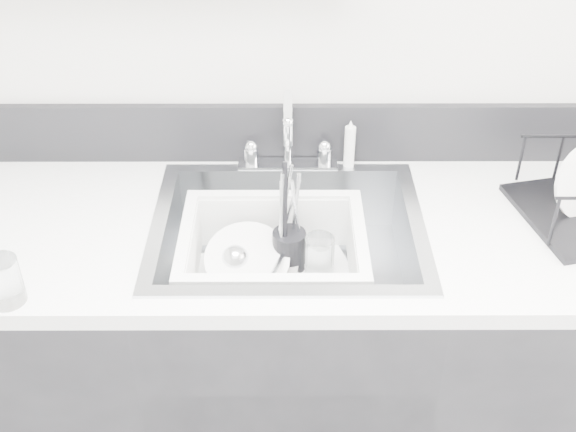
{
  "coord_description": "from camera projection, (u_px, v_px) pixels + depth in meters",
  "views": [
    {
      "loc": [
        -0.0,
        -0.18,
        1.92
      ],
      "look_at": [
        0.0,
        1.14,
        0.98
      ],
      "focal_mm": 45.0,
      "sensor_mm": 36.0,
      "label": 1
    }
  ],
  "objects": [
    {
      "name": "room_shell",
      "position": [
        290.0,
        50.0,
        0.6
      ],
      "size": [
        3.5,
        3.0,
        2.6
      ],
      "color": "silver",
      "rests_on": "ground"
    },
    {
      "name": "counter_run",
      "position": [
        288.0,
        361.0,
        1.96
      ],
      "size": [
        3.2,
        0.62,
        0.92
      ],
      "color": "black",
      "rests_on": "ground"
    },
    {
      "name": "backsplash",
      "position": [
        288.0,
        133.0,
        1.89
      ],
      "size": [
        3.2,
        0.02,
        0.16
      ],
      "primitive_type": "cube",
      "color": "black",
      "rests_on": "counter_run"
    },
    {
      "name": "sink",
      "position": [
        288.0,
        254.0,
        1.75
      ],
      "size": [
        0.64,
        0.52,
        0.2
      ],
      "primitive_type": null,
      "color": "silver",
      "rests_on": "counter_run"
    },
    {
      "name": "faucet",
      "position": [
        288.0,
        150.0,
        1.86
      ],
      "size": [
        0.26,
        0.18,
        0.23
      ],
      "color": "silver",
      "rests_on": "counter_run"
    },
    {
      "name": "side_sprayer",
      "position": [
        350.0,
        144.0,
        1.86
      ],
      "size": [
        0.03,
        0.03,
        0.14
      ],
      "primitive_type": "cylinder",
      "color": "white",
      "rests_on": "counter_run"
    },
    {
      "name": "wash_tub",
      "position": [
        273.0,
        260.0,
        1.72
      ],
      "size": [
        0.52,
        0.46,
        0.17
      ],
      "primitive_type": null,
      "rotation": [
        0.0,
        0.0,
        0.29
      ],
      "color": "white",
      "rests_on": "sink"
    },
    {
      "name": "plate_stack",
      "position": [
        251.0,
        268.0,
        1.76
      ],
      "size": [
        0.25,
        0.25,
        0.1
      ],
      "rotation": [
        0.0,
        0.0,
        -0.2
      ],
      "color": "white",
      "rests_on": "wash_tub"
    },
    {
      "name": "utensil_cup",
      "position": [
        289.0,
        247.0,
        1.78
      ],
      "size": [
        0.08,
        0.08,
        0.28
      ],
      "rotation": [
        0.0,
        0.0,
        0.02
      ],
      "color": "black",
      "rests_on": "wash_tub"
    },
    {
      "name": "ladle",
      "position": [
        261.0,
        268.0,
        1.75
      ],
      "size": [
        0.27,
        0.15,
        0.07
      ],
      "primitive_type": null,
      "rotation": [
        0.0,
        0.0,
        -0.23
      ],
      "color": "silver",
      "rests_on": "wash_tub"
    },
    {
      "name": "tumbler_in_tub",
      "position": [
        319.0,
        255.0,
        1.76
      ],
      "size": [
        0.08,
        0.08,
        0.1
      ],
      "primitive_type": "cylinder",
      "rotation": [
        0.0,
        0.0,
        -0.16
      ],
      "color": "white",
      "rests_on": "wash_tub"
    },
    {
      "name": "tumbler_counter",
      "position": [
        3.0,
        281.0,
        1.45
      ],
      "size": [
        0.08,
        0.08,
        0.1
      ],
      "primitive_type": "cylinder",
      "rotation": [
        0.0,
        0.0,
        -0.12
      ],
      "color": "white",
      "rests_on": "counter_run"
    },
    {
      "name": "bowl_small",
      "position": [
        325.0,
        292.0,
        1.71
      ],
      "size": [
        0.11,
        0.11,
        0.03
      ],
      "primitive_type": "imported",
      "rotation": [
        0.0,
        0.0,
        0.1
      ],
      "color": "white",
      "rests_on": "wash_tub"
    }
  ]
}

